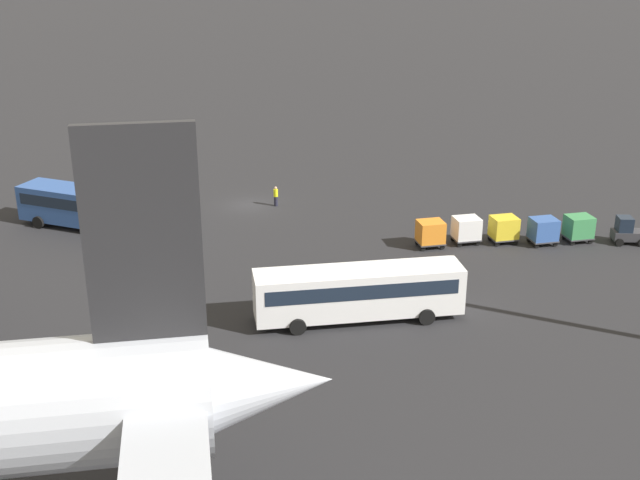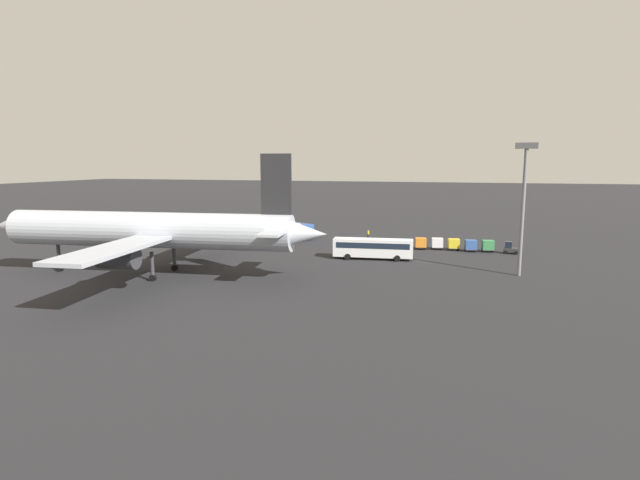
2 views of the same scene
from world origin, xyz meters
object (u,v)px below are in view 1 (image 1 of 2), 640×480
Objects in this scene: shuttle_bus_far at (359,290)px; cargo_cart_blue at (543,230)px; cargo_cart_yellow at (504,228)px; cargo_cart_orange at (430,232)px; baggage_tug at (627,231)px; shuttle_bus_near at (82,205)px; cargo_cart_white at (466,229)px; worker_person at (276,196)px; cargo_cart_green at (579,227)px.

shuttle_bus_far is 19.17m from cargo_cart_blue.
cargo_cart_yellow is 5.78m from cargo_cart_orange.
shuttle_bus_far reaches higher than baggage_tug.
shuttle_bus_far is 5.79× the size of cargo_cart_yellow.
baggage_tug reaches higher than cargo_cart_blue.
baggage_tug is at bearing -162.89° from shuttle_bus_near.
cargo_cart_white and cargo_cart_orange have the same top height.
cargo_cart_yellow is at bearing 150.04° from worker_person.
shuttle_bus_far is 24.59m from baggage_tug.
cargo_cart_blue and cargo_cart_yellow have the same top height.
cargo_cart_green is at bearing -2.75° from baggage_tug.
baggage_tug is at bearing 176.23° from cargo_cart_white.
cargo_cart_yellow and cargo_cart_white have the same top height.
cargo_cart_orange is (2.88, 0.59, 0.00)m from cargo_cart_white.
cargo_cart_blue and cargo_cart_white have the same top height.
cargo_cart_green is (-22.91, 10.09, 0.32)m from worker_person.
cargo_cart_green and cargo_cart_blue have the same top height.
cargo_cart_green is 5.76m from cargo_cart_yellow.
shuttle_bus_near reaches higher than cargo_cart_yellow.
cargo_cart_white is (8.64, -0.26, 0.00)m from cargo_cart_green.
cargo_cart_white is at bearing 2.19° from baggage_tug.
worker_person is at bearing -27.57° from cargo_cart_blue.
cargo_cart_green is (3.58, -0.55, 0.25)m from baggage_tug.
cargo_cart_green is 11.52m from cargo_cart_orange.
shuttle_bus_near is 4.26× the size of baggage_tug.
cargo_cart_blue is at bearing 173.77° from cargo_cart_white.
cargo_cart_white is at bearing -6.23° from cargo_cart_blue.
cargo_cart_yellow is at bearing -174.69° from cargo_cart_orange.
shuttle_bus_near is 4.81× the size of cargo_cart_white.
cargo_cart_green is 1.00× the size of cargo_cart_orange.
shuttle_bus_near is at bearing 15.40° from worker_person.
baggage_tug is 12.25m from cargo_cart_white.
cargo_cart_yellow is (9.34, -0.75, 0.25)m from baggage_tug.
cargo_cart_orange is at bearing -167.16° from shuttle_bus_near.
cargo_cart_blue is at bearing 179.78° from cargo_cart_orange.
shuttle_bus_near is at bearing -9.89° from cargo_cart_blue.
baggage_tug is 3.63m from cargo_cart_green.
cargo_cart_yellow is (5.76, -0.20, 0.00)m from cargo_cart_green.
cargo_cart_orange is at bearing -125.81° from shuttle_bus_far.
cargo_cart_orange is (-26.88, 6.16, -0.74)m from shuttle_bus_near.
shuttle_bus_near is 42.47m from baggage_tug.
shuttle_bus_far is 5.12× the size of baggage_tug.
worker_person is at bearing -29.96° from cargo_cart_yellow.
cargo_cart_blue reaches higher than worker_person.
cargo_cart_blue is at bearing 168.83° from cargo_cart_yellow.
baggage_tug is at bearing 175.43° from cargo_cart_yellow.
shuttle_bus_far is 22.39m from worker_person.
worker_person is (-15.48, -4.26, -1.06)m from shuttle_bus_near.
cargo_cart_orange is (15.10, -0.21, 0.25)m from baggage_tug.
shuttle_bus_near is 36.06m from cargo_cart_blue.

